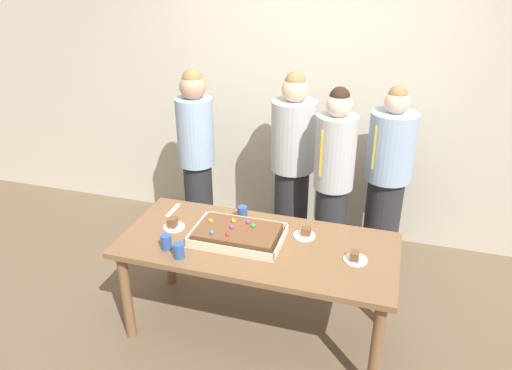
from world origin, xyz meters
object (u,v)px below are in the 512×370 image
Objects in this scene: person_serving_front at (197,160)px; person_far_right_suit at (292,165)px; person_green_shirt_behind at (333,184)px; drink_cup_nearest at (242,213)px; party_table at (257,254)px; cake_server_utensil at (173,210)px; sheet_cake at (238,234)px; person_striped_tie_right at (387,179)px; plated_slice_near_left at (355,258)px; plated_slice_near_right at (173,225)px; plated_slice_far_left at (305,234)px; drink_cup_middle at (179,250)px; drink_cup_far_end at (166,242)px.

person_serving_front is 1.01× the size of person_far_right_suit.
drink_cup_nearest is at bearing -13.71° from person_green_shirt_behind.
cake_server_utensil is at bearing 161.63° from party_table.
sheet_cake is (-0.14, 0.01, 0.13)m from party_table.
person_striped_tie_right is at bearing 55.89° from party_table.
plated_slice_near_right reaches higher than plated_slice_near_left.
plated_slice_near_left is at bearing -10.83° from cake_server_utensil.
drink_cup_middle is at bearing -146.02° from plated_slice_far_left.
drink_cup_far_end is 0.50× the size of cake_server_utensil.
plated_slice_near_left is at bearing 37.03° from person_far_right_suit.
plated_slice_far_left is 1.07m from person_striped_tie_right.
person_serving_front is at bearing 103.15° from drink_cup_far_end.
drink_cup_far_end is 1.40m from person_green_shirt_behind.
plated_slice_near_left is 1.50× the size of drink_cup_far_end.
cake_server_utensil is 0.12× the size of person_green_shirt_behind.
person_striped_tie_right is at bearing 46.21° from drink_cup_far_end.
drink_cup_middle is at bearing -0.87° from person_striped_tie_right.
person_far_right_suit is at bearing 108.31° from plated_slice_far_left.
person_serving_front is (-0.26, 1.13, 0.09)m from drink_cup_far_end.
plated_slice_near_right is at bearing -18.91° from person_green_shirt_behind.
cake_server_utensil is at bearing -33.60° from person_far_right_suit.
sheet_cake is at bearing -158.43° from plated_slice_far_left.
cake_server_utensil is (-0.54, -0.03, -0.05)m from drink_cup_nearest.
plated_slice_near_right is 1.00× the size of plated_slice_far_left.
drink_cup_middle is 0.50× the size of cake_server_utensil.
cake_server_utensil reaches higher than party_table.
drink_cup_nearest reaches higher than plated_slice_near_right.
drink_cup_nearest is at bearing 101.91° from sheet_cake.
drink_cup_far_end reaches higher than plated_slice_near_left.
plated_slice_near_left is at bearing -28.71° from plated_slice_far_left.
plated_slice_near_left reaches higher than party_table.
party_table is 9.18× the size of cake_server_utensil.
plated_slice_far_left is at bearing 24.43° from person_green_shirt_behind.
plated_slice_far_left is at bearing 31.61° from party_table.
person_green_shirt_behind is at bearing -13.61° from person_striped_tie_right.
drink_cup_nearest is 1.00× the size of drink_cup_middle.
sheet_cake reaches higher than plated_slice_near_right.
plated_slice_far_left reaches higher than cake_server_utensil.
sheet_cake reaches higher than party_table.
person_striped_tie_right reaches higher than drink_cup_middle.
drink_cup_nearest is 0.62m from drink_cup_middle.
drink_cup_nearest is (-0.48, 0.10, 0.03)m from plated_slice_far_left.
plated_slice_near_left is 1.40m from cake_server_utensil.
sheet_cake is 0.42m from drink_cup_middle.
drink_cup_far_end is at bearing -169.69° from plated_slice_near_left.
drink_cup_nearest is 0.79m from person_green_shirt_behind.
person_green_shirt_behind is 0.47m from person_far_right_suit.
drink_cup_far_end is 0.06× the size of person_striped_tie_right.
party_table is 0.93m from person_green_shirt_behind.
party_table is 0.63m from plated_slice_near_right.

